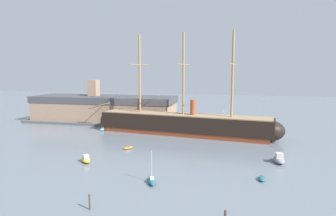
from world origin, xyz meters
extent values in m
cube|color=brown|center=(-3.56, 55.71, 0.61)|extent=(47.04, 13.38, 1.21)
cube|color=black|center=(-3.56, 55.71, 3.38)|extent=(49.00, 13.94, 4.33)
ellipsoid|color=black|center=(-25.64, 58.82, 2.77)|extent=(9.55, 7.69, 5.54)
ellipsoid|color=black|center=(18.52, 52.61, 2.77)|extent=(9.55, 7.69, 5.54)
cube|color=#9E7F5B|center=(-3.56, 55.71, 5.67)|extent=(47.96, 13.23, 0.26)
cylinder|color=#A37A4C|center=(-16.76, 57.57, 16.79)|extent=(0.61, 0.61, 22.50)
cylinder|color=#A37A4C|center=(-16.76, 57.57, 19.49)|extent=(1.86, 11.55, 0.24)
cylinder|color=#A37A4C|center=(-3.56, 55.71, 16.79)|extent=(0.61, 0.61, 22.50)
cylinder|color=#A37A4C|center=(-3.56, 55.71, 19.49)|extent=(1.86, 11.55, 0.24)
cylinder|color=#A37A4C|center=(9.64, 53.86, 16.79)|extent=(0.61, 0.61, 22.50)
cylinder|color=#A37A4C|center=(9.64, 53.86, 19.49)|extent=(1.86, 11.55, 0.24)
cylinder|color=#A37A4C|center=(-31.03, 59.57, 6.94)|extent=(7.65, 1.49, 2.30)
cylinder|color=#9E4C33|center=(-0.68, 55.31, 7.70)|extent=(1.73, 1.73, 4.33)
ellipsoid|color=#236670|center=(-2.03, 18.90, 0.37)|extent=(2.53, 4.10, 0.75)
cube|color=beige|center=(-1.96, 18.72, 0.80)|extent=(0.96, 1.15, 0.39)
cylinder|color=silver|center=(-2.10, 19.09, 2.86)|extent=(0.10, 0.10, 4.53)
ellipsoid|color=gold|center=(-17.68, 26.46, 0.43)|extent=(3.56, 3.73, 0.85)
cube|color=beige|center=(-17.51, 26.27, 1.11)|extent=(1.48, 1.49, 0.85)
ellipsoid|color=#236670|center=(15.16, 24.07, 0.30)|extent=(1.11, 2.54, 0.60)
cube|color=#4C4C51|center=(15.16, 24.07, 0.53)|extent=(0.94, 0.23, 0.09)
ellipsoid|color=orange|center=(-13.06, 37.56, 0.29)|extent=(2.36, 2.58, 0.58)
cube|color=#4C4C51|center=(-13.06, 37.56, 0.51)|extent=(0.85, 0.74, 0.09)
ellipsoid|color=gray|center=(19.17, 34.68, 0.55)|extent=(2.22, 4.81, 1.10)
cube|color=beige|center=(19.18, 34.36, 1.43)|extent=(1.35, 1.51, 1.10)
ellipsoid|color=#7FB2D6|center=(-27.94, 55.99, 0.36)|extent=(1.71, 3.26, 0.73)
cube|color=#B2ADA3|center=(-27.91, 56.21, 0.94)|extent=(0.97, 1.06, 0.73)
cylinder|color=#4C3D2D|center=(-7.25, 8.28, 1.02)|extent=(0.24, 0.24, 2.03)
cube|color=#565659|center=(-34.28, 70.63, 0.40)|extent=(53.57, 18.29, 0.80)
cube|color=tan|center=(-34.28, 70.63, 3.84)|extent=(48.70, 15.24, 6.08)
cube|color=#47474C|center=(-34.28, 70.63, 7.96)|extent=(49.67, 15.55, 2.17)
cube|color=tan|center=(-38.17, 70.63, 11.84)|extent=(3.20, 3.20, 5.59)
ellipsoid|color=silver|center=(8.45, 34.17, 9.85)|extent=(0.31, 0.30, 0.11)
sphere|color=silver|center=(8.31, 34.31, 9.86)|extent=(0.09, 0.09, 0.09)
cube|color=#ADA89E|center=(8.25, 33.96, 9.87)|extent=(0.41, 0.42, 0.11)
cube|color=#ADA89E|center=(8.66, 34.39, 9.87)|extent=(0.41, 0.42, 0.11)
camera|label=1|loc=(10.70, -24.66, 17.70)|focal=31.67mm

